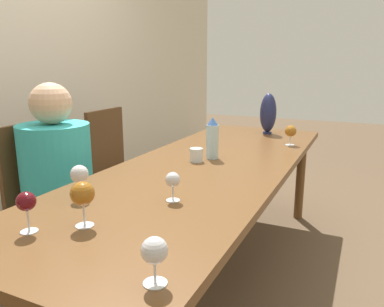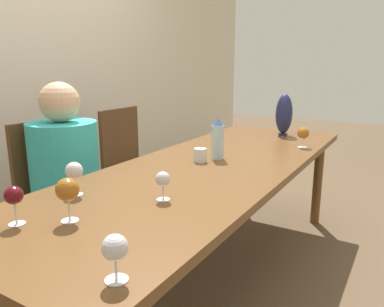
% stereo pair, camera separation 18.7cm
% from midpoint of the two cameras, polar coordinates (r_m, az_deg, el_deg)
% --- Properties ---
extents(ground_plane, '(14.00, 14.00, 0.00)m').
position_cam_midpoint_polar(ground_plane, '(2.35, 4.85, -18.97)').
color(ground_plane, brown).
extents(wall_back, '(7.00, 0.06, 2.80)m').
position_cam_midpoint_polar(wall_back, '(2.96, -22.65, 15.25)').
color(wall_back, beige).
rests_on(wall_back, ground_plane).
extents(dining_table, '(2.60, 0.87, 0.72)m').
position_cam_midpoint_polar(dining_table, '(2.07, 5.22, -3.48)').
color(dining_table, brown).
rests_on(dining_table, ground_plane).
extents(water_bottle, '(0.07, 0.07, 0.24)m').
position_cam_midpoint_polar(water_bottle, '(2.15, 6.43, 2.16)').
color(water_bottle, '#ADCCD6').
rests_on(water_bottle, dining_table).
extents(water_tumbler, '(0.07, 0.07, 0.08)m').
position_cam_midpoint_polar(water_tumbler, '(2.10, 3.81, -0.27)').
color(water_tumbler, silver).
rests_on(water_tumbler, dining_table).
extents(vase, '(0.13, 0.13, 0.32)m').
position_cam_midpoint_polar(vase, '(2.96, 15.63, 5.77)').
color(vase, '#1E234C').
rests_on(vase, dining_table).
extents(wine_glass_0, '(0.07, 0.07, 0.13)m').
position_cam_midpoint_polar(wine_glass_0, '(0.96, -6.11, -14.37)').
color(wine_glass_0, silver).
rests_on(wine_glass_0, dining_table).
extents(wine_glass_1, '(0.07, 0.07, 0.14)m').
position_cam_midpoint_polar(wine_glass_1, '(1.60, -14.38, -2.71)').
color(wine_glass_1, silver).
rests_on(wine_glass_1, dining_table).
extents(wine_glass_2, '(0.08, 0.08, 0.16)m').
position_cam_midpoint_polar(wine_glass_2, '(1.33, -14.68, -5.51)').
color(wine_glass_2, silver).
rests_on(wine_glass_2, dining_table).
extents(wine_glass_3, '(0.08, 0.08, 0.14)m').
position_cam_midpoint_polar(wine_glass_3, '(2.57, 18.61, 2.90)').
color(wine_glass_3, silver).
rests_on(wine_glass_3, dining_table).
extents(wine_glass_4, '(0.06, 0.06, 0.14)m').
position_cam_midpoint_polar(wine_glass_4, '(1.37, -22.04, -6.15)').
color(wine_glass_4, silver).
rests_on(wine_glass_4, dining_table).
extents(wine_glass_6, '(0.06, 0.06, 0.12)m').
position_cam_midpoint_polar(wine_glass_6, '(1.50, -0.92, -4.10)').
color(wine_glass_6, silver).
rests_on(wine_glass_6, dining_table).
extents(chair_near, '(0.44, 0.44, 0.94)m').
position_cam_midpoint_polar(chair_near, '(2.33, -17.50, -6.32)').
color(chair_near, brown).
rests_on(chair_near, ground_plane).
extents(chair_far, '(0.44, 0.44, 0.94)m').
position_cam_midpoint_polar(chair_far, '(2.81, -6.98, -2.38)').
color(chair_far, brown).
rests_on(chair_far, ground_plane).
extents(person_near, '(0.38, 0.38, 1.17)m').
position_cam_midpoint_polar(person_near, '(2.23, -16.16, -3.84)').
color(person_near, '#2D2D38').
rests_on(person_near, ground_plane).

